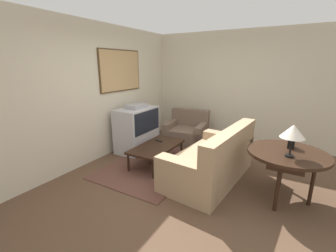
{
  "coord_description": "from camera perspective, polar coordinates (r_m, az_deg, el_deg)",
  "views": [
    {
      "loc": [
        -3.06,
        -1.35,
        1.92
      ],
      "look_at": [
        0.57,
        0.75,
        0.75
      ],
      "focal_mm": 24.0,
      "sensor_mm": 36.0,
      "label": 1
    }
  ],
  "objects": [
    {
      "name": "ground_plane",
      "position": [
        3.86,
        5.62,
        -14.36
      ],
      "size": [
        12.0,
        12.0,
        0.0
      ],
      "primitive_type": "plane",
      "color": "brown"
    },
    {
      "name": "wall_back",
      "position": [
        4.68,
        -18.47,
        7.88
      ],
      "size": [
        12.0,
        0.1,
        2.7
      ],
      "color": "beige",
      "rests_on": "ground_plane"
    },
    {
      "name": "wall_right",
      "position": [
        5.88,
        16.86,
        9.33
      ],
      "size": [
        0.06,
        12.0,
        2.7
      ],
      "color": "beige",
      "rests_on": "ground_plane"
    },
    {
      "name": "area_rug",
      "position": [
        4.51,
        -3.18,
        -9.56
      ],
      "size": [
        2.25,
        1.53,
        0.01
      ],
      "color": "brown",
      "rests_on": "ground_plane"
    },
    {
      "name": "tv",
      "position": [
        5.11,
        -7.85,
        -0.71
      ],
      "size": [
        0.98,
        0.59,
        1.07
      ],
      "color": "#B7B7BC",
      "rests_on": "ground_plane"
    },
    {
      "name": "couch",
      "position": [
        3.92,
        11.19,
        -8.85
      ],
      "size": [
        1.91,
        1.11,
        0.93
      ],
      "rotation": [
        0.0,
        0.0,
        3.05
      ],
      "color": "tan",
      "rests_on": "ground_plane"
    },
    {
      "name": "armchair",
      "position": [
        5.62,
        4.72,
        -1.6
      ],
      "size": [
        0.93,
        1.06,
        0.8
      ],
      "rotation": [
        0.0,
        0.0,
        -1.45
      ],
      "color": "brown",
      "rests_on": "ground_plane"
    },
    {
      "name": "coffee_table",
      "position": [
        4.39,
        -2.89,
        -5.42
      ],
      "size": [
        1.17,
        0.64,
        0.39
      ],
      "color": "black",
      "rests_on": "ground_plane"
    },
    {
      "name": "console_table",
      "position": [
        3.6,
        28.08,
        -6.79
      ],
      "size": [
        1.07,
        1.07,
        0.73
      ],
      "color": "black",
      "rests_on": "ground_plane"
    },
    {
      "name": "table_lamp",
      "position": [
        3.3,
        29.17,
        -1.3
      ],
      "size": [
        0.3,
        0.3,
        0.44
      ],
      "color": "black",
      "rests_on": "console_table"
    },
    {
      "name": "mantel_clock",
      "position": [
        3.74,
        28.85,
        -3.62
      ],
      "size": [
        0.14,
        0.1,
        0.17
      ],
      "color": "black",
      "rests_on": "console_table"
    },
    {
      "name": "remote",
      "position": [
        4.6,
        -2.29,
        -3.78
      ],
      "size": [
        0.07,
        0.16,
        0.02
      ],
      "color": "black",
      "rests_on": "coffee_table"
    }
  ]
}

